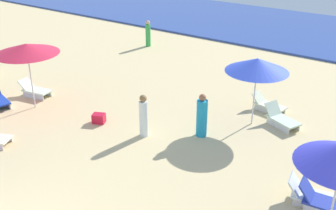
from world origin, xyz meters
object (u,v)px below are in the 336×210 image
(lounge_chair_3_0, at_px, (323,202))
(beachgoer_4, at_px, (148,34))
(umbrella_2, at_px, (26,49))
(lounge_chair_0_0, at_px, (281,119))
(lounge_chair_3_1, at_px, (314,196))
(cooler_box_0, at_px, (99,118))
(lounge_chair_0_1, at_px, (268,105))
(lounge_chair_2_1, at_px, (35,90))
(umbrella_0, at_px, (257,65))
(beachgoer_3, at_px, (202,117))
(beachgoer_5, at_px, (144,116))

(lounge_chair_3_0, bearing_deg, beachgoer_4, 49.33)
(umbrella_2, distance_m, lounge_chair_3_0, 11.66)
(lounge_chair_0_0, relative_size, beachgoer_4, 0.98)
(umbrella_2, bearing_deg, lounge_chair_3_1, 2.35)
(lounge_chair_3_1, relative_size, cooler_box_0, 3.43)
(lounge_chair_0_1, relative_size, lounge_chair_3_0, 1.02)
(umbrella_2, height_order, cooler_box_0, umbrella_2)
(lounge_chair_2_1, bearing_deg, lounge_chair_0_0, -80.60)
(umbrella_0, xyz_separation_m, umbrella_2, (-7.81, -3.81, 0.15))
(lounge_chair_3_1, bearing_deg, umbrella_0, 34.70)
(lounge_chair_0_0, relative_size, lounge_chair_3_1, 0.96)
(lounge_chair_0_1, height_order, beachgoer_3, beachgoer_3)
(umbrella_0, distance_m, lounge_chair_3_1, 5.17)
(umbrella_0, bearing_deg, lounge_chair_3_1, -45.01)
(lounge_chair_0_0, relative_size, lounge_chair_0_1, 1.05)
(beachgoer_3, bearing_deg, beachgoer_5, -14.35)
(lounge_chair_0_0, xyz_separation_m, lounge_chair_3_1, (2.41, -3.84, -0.02))
(beachgoer_5, bearing_deg, beachgoer_3, 79.79)
(lounge_chair_3_0, xyz_separation_m, beachgoer_4, (-12.92, 9.05, 0.46))
(umbrella_0, bearing_deg, umbrella_2, -154.00)
(lounge_chair_0_0, height_order, lounge_chair_2_1, lounge_chair_0_0)
(umbrella_2, relative_size, beachgoer_5, 1.70)
(umbrella_2, distance_m, lounge_chair_3_1, 11.39)
(cooler_box_0, bearing_deg, lounge_chair_3_0, -26.21)
(beachgoer_5, bearing_deg, lounge_chair_0_0, 88.18)
(umbrella_0, height_order, cooler_box_0, umbrella_0)
(lounge_chair_3_1, bearing_deg, umbrella_2, 82.06)
(umbrella_0, bearing_deg, beachgoer_4, 149.05)
(beachgoer_3, height_order, beachgoer_5, beachgoer_3)
(lounge_chair_3_1, height_order, cooler_box_0, lounge_chair_3_1)
(umbrella_0, xyz_separation_m, beachgoer_4, (-9.28, 5.56, -1.59))
(umbrella_0, distance_m, beachgoer_4, 10.94)
(lounge_chair_0_1, bearing_deg, beachgoer_4, 74.99)
(beachgoer_3, bearing_deg, umbrella_2, -33.92)
(umbrella_0, height_order, lounge_chair_0_1, umbrella_0)
(lounge_chair_3_1, bearing_deg, lounge_chair_3_0, -125.59)
(umbrella_2, distance_m, beachgoer_5, 5.41)
(beachgoer_4, distance_m, cooler_box_0, 9.96)
(beachgoer_4, bearing_deg, umbrella_2, -171.12)
(lounge_chair_2_1, relative_size, beachgoer_4, 0.94)
(lounge_chair_3_1, relative_size, beachgoer_4, 1.02)
(lounge_chair_3_1, bearing_deg, cooler_box_0, 79.18)
(lounge_chair_0_1, distance_m, beachgoer_5, 5.27)
(lounge_chair_0_0, height_order, beachgoer_4, beachgoer_4)
(umbrella_0, xyz_separation_m, cooler_box_0, (-4.73, -3.28, -2.15))
(lounge_chair_0_1, height_order, beachgoer_4, beachgoer_4)
(lounge_chair_3_0, distance_m, cooler_box_0, 8.37)
(umbrella_0, relative_size, beachgoer_3, 1.61)
(beachgoer_4, distance_m, beachgoer_5, 10.82)
(beachgoer_4, bearing_deg, beachgoer_3, -132.25)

